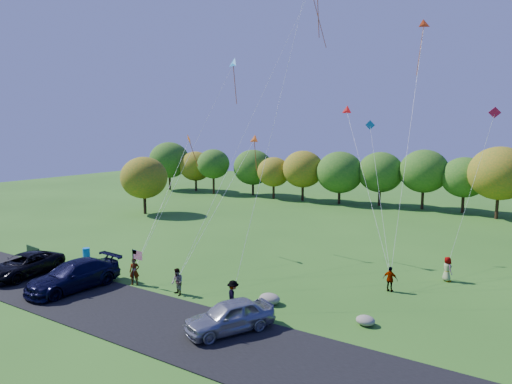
# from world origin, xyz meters

# --- Properties ---
(ground) EXTENTS (140.00, 140.00, 0.00)m
(ground) POSITION_xyz_m (0.00, 0.00, 0.00)
(ground) COLOR #2A5D1A
(ground) RESTS_ON ground
(asphalt_lane) EXTENTS (44.00, 6.00, 0.06)m
(asphalt_lane) POSITION_xyz_m (0.00, -4.00, 0.03)
(asphalt_lane) COLOR black
(asphalt_lane) RESTS_ON ground
(treeline) EXTENTS (75.31, 27.96, 7.98)m
(treeline) POSITION_xyz_m (0.13, 36.08, 4.59)
(treeline) COLOR #352013
(treeline) RESTS_ON ground
(minivan_dark) EXTENTS (3.42, 5.86, 1.53)m
(minivan_dark) POSITION_xyz_m (-11.45, -3.52, 0.83)
(minivan_dark) COLOR black
(minivan_dark) RESTS_ON asphalt_lane
(minivan_navy) EXTENTS (2.90, 6.24, 1.76)m
(minivan_navy) POSITION_xyz_m (-6.20, -3.34, 0.94)
(minivan_navy) COLOR black
(minivan_navy) RESTS_ON asphalt_lane
(minivan_silver) EXTENTS (3.80, 5.04, 1.60)m
(minivan_silver) POSITION_xyz_m (5.81, -2.96, 0.86)
(minivan_silver) COLOR #9DA0A7
(minivan_silver) RESTS_ON asphalt_lane
(flyer_a) EXTENTS (0.78, 0.74, 1.79)m
(flyer_a) POSITION_xyz_m (-3.67, -0.55, 0.89)
(flyer_a) COLOR #4C4C59
(flyer_a) RESTS_ON ground
(flyer_b) EXTENTS (1.00, 0.90, 1.69)m
(flyer_b) POSITION_xyz_m (0.01, -0.46, 0.84)
(flyer_b) COLOR #4C4C59
(flyer_b) RESTS_ON ground
(flyer_c) EXTENTS (1.32, 1.27, 1.81)m
(flyer_c) POSITION_xyz_m (4.44, -0.72, 0.90)
(flyer_c) COLOR #4C4C59
(flyer_c) RESTS_ON ground
(flyer_d) EXTENTS (0.96, 0.44, 1.61)m
(flyer_d) POSITION_xyz_m (10.97, 7.25, 0.81)
(flyer_d) COLOR #4C4C59
(flyer_d) RESTS_ON ground
(flyer_e) EXTENTS (0.96, 0.96, 1.68)m
(flyer_e) POSITION_xyz_m (13.63, 11.33, 0.84)
(flyer_e) COLOR #4C4C59
(flyer_e) RESTS_ON ground
(park_bench) EXTENTS (2.01, 0.60, 1.11)m
(park_bench) POSITION_xyz_m (-14.65, -0.82, 0.59)
(park_bench) COLOR black
(park_bench) RESTS_ON ground
(trash_barrel) EXTENTS (0.56, 0.56, 0.84)m
(trash_barrel) POSITION_xyz_m (-11.61, 1.70, 0.42)
(trash_barrel) COLOR blue
(trash_barrel) RESTS_ON ground
(flag_assembly) EXTENTS (0.91, 0.59, 2.46)m
(flag_assembly) POSITION_xyz_m (-3.35, -0.70, 1.84)
(flag_assembly) COLOR black
(flag_assembly) RESTS_ON ground
(boulder_near) EXTENTS (1.29, 1.01, 0.64)m
(boulder_near) POSITION_xyz_m (5.60, 1.35, 0.32)
(boulder_near) COLOR gray
(boulder_near) RESTS_ON ground
(boulder_far) EXTENTS (1.01, 0.84, 0.52)m
(boulder_far) POSITION_xyz_m (11.35, 1.54, 0.26)
(boulder_far) COLOR gray
(boulder_far) RESTS_ON ground
(kites_aloft) EXTENTS (22.46, 9.47, 14.14)m
(kites_aloft) POSITION_xyz_m (3.23, 12.19, 16.84)
(kites_aloft) COLOR #EA1A55
(kites_aloft) RESTS_ON ground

